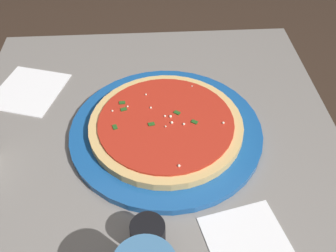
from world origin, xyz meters
TOP-DOWN VIEW (x-y plane):
  - restaurant_table at (0.00, 0.00)m, footprint 0.85×0.74m
  - serving_plate at (-0.05, 0.03)m, footprint 0.37×0.37m
  - pizza at (-0.05, 0.03)m, footprint 0.30×0.30m
  - cup_small_sauce at (0.19, -0.01)m, footprint 0.05×0.05m
  - napkin_folded_right at (0.21, 0.14)m, footprint 0.18×0.15m
  - napkin_loose_left at (-0.20, -0.27)m, footprint 0.18×0.18m

SIDE VIEW (x-z plane):
  - restaurant_table at x=0.00m, z-range 0.21..0.96m
  - napkin_folded_right at x=0.21m, z-range 0.75..0.75m
  - napkin_loose_left at x=-0.20m, z-range 0.75..0.75m
  - serving_plate at x=-0.05m, z-range 0.75..0.76m
  - pizza at x=-0.05m, z-range 0.76..0.79m
  - cup_small_sauce at x=0.19m, z-range 0.75..0.80m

